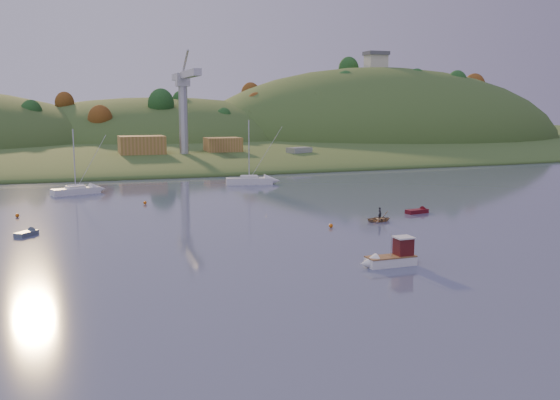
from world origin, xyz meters
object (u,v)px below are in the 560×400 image
object	(u,v)px
sailboat_near	(76,190)
fishing_boat	(387,258)
sailboat_far	(249,180)
grey_dinghy	(30,232)
canoe	(380,219)
red_tender	(421,211)

from	to	relation	value
sailboat_near	fishing_boat	bearing A→B (deg)	-85.59
fishing_boat	sailboat_near	world-z (taller)	sailboat_near
sailboat_near	sailboat_far	size ratio (longest dim) A/B	0.90
sailboat_far	grey_dinghy	distance (m)	51.75
canoe	red_tender	distance (m)	9.28
sailboat_far	grey_dinghy	size ratio (longest dim) A/B	3.64
sailboat_near	sailboat_far	xyz separation A→B (m)	(31.00, 3.53, 0.06)
sailboat_near	sailboat_far	distance (m)	31.20
canoe	grey_dinghy	size ratio (longest dim) A/B	0.93
sailboat_near	red_tender	distance (m)	56.14
fishing_boat	sailboat_far	size ratio (longest dim) A/B	0.46
red_tender	grey_dinghy	xyz separation A→B (m)	(-49.79, 1.93, -0.02)
grey_dinghy	fishing_boat	bearing A→B (deg)	-91.79
fishing_boat	sailboat_near	size ratio (longest dim) A/B	0.51
fishing_boat	canoe	distance (m)	22.49
sailboat_far	red_tender	xyz separation A→B (m)	(13.03, -38.36, -0.50)
fishing_boat	canoe	world-z (taller)	fishing_boat
sailboat_far	red_tender	bearing A→B (deg)	-58.96
red_tender	canoe	bearing A→B (deg)	-165.13
sailboat_far	red_tender	distance (m)	40.51
fishing_boat	grey_dinghy	xyz separation A→B (m)	(-31.25, 25.91, -0.52)
sailboat_far	fishing_boat	bearing A→B (deg)	-82.77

